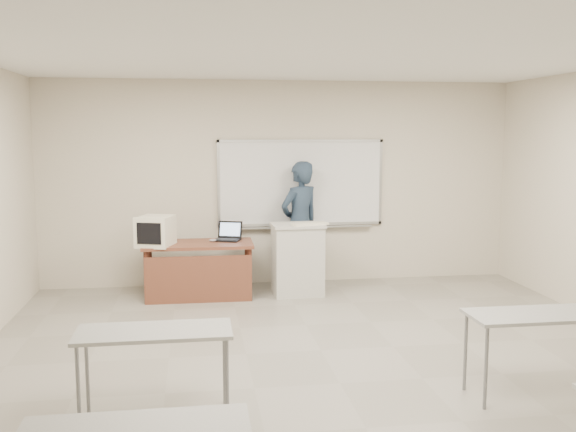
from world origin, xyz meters
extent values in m
cube|color=gray|center=(0.00, 0.00, -0.01)|extent=(7.00, 8.00, 0.01)
cube|color=white|center=(0.30, 3.97, 1.50)|extent=(2.40, 0.03, 1.20)
cube|color=#B7BABC|center=(0.30, 3.97, 2.12)|extent=(2.48, 0.04, 0.04)
cube|color=#B7BABC|center=(0.30, 3.97, 0.88)|extent=(2.48, 0.04, 0.04)
cube|color=#B7BABC|center=(-0.92, 3.97, 1.50)|extent=(0.04, 0.04, 1.28)
cube|color=#B7BABC|center=(1.52, 3.97, 1.50)|extent=(0.04, 0.04, 1.28)
cube|color=#B7BABC|center=(0.30, 3.92, 0.84)|extent=(2.16, 0.07, 0.02)
cube|color=#989893|center=(-1.60, -0.50, 0.71)|extent=(1.20, 0.50, 0.03)
cylinder|color=slate|center=(-2.15, -0.70, 0.35)|extent=(0.03, 0.03, 0.70)
cylinder|color=slate|center=(-1.05, -0.70, 0.35)|extent=(0.03, 0.03, 0.70)
cylinder|color=slate|center=(-2.15, -0.30, 0.35)|extent=(0.03, 0.03, 0.70)
cylinder|color=slate|center=(-1.05, -0.30, 0.35)|extent=(0.03, 0.03, 0.70)
cube|color=#989893|center=(1.60, -0.50, 0.71)|extent=(1.20, 0.50, 0.03)
cylinder|color=slate|center=(1.05, -0.70, 0.35)|extent=(0.03, 0.03, 0.70)
cylinder|color=slate|center=(1.05, -0.30, 0.35)|extent=(0.03, 0.03, 0.70)
cube|color=brown|center=(-1.23, 3.30, 0.73)|extent=(1.48, 0.74, 0.04)
cube|color=brown|center=(-1.23, 2.95, 0.32)|extent=(1.41, 0.03, 0.63)
cylinder|color=#3D1910|center=(-1.91, 2.99, 0.35)|extent=(0.06, 0.06, 0.71)
cylinder|color=#3D1910|center=(-0.55, 2.99, 0.35)|extent=(0.06, 0.06, 0.71)
cylinder|color=#3D1910|center=(-1.91, 3.61, 0.35)|extent=(0.06, 0.06, 0.71)
cylinder|color=#3D1910|center=(-0.55, 3.61, 0.35)|extent=(0.06, 0.06, 0.71)
cube|color=beige|center=(0.13, 3.20, 0.48)|extent=(0.67, 0.48, 0.96)
cube|color=beige|center=(0.13, 3.20, 0.98)|extent=(0.71, 0.52, 0.04)
cube|color=#EBE3C7|center=(-1.78, 3.20, 0.95)|extent=(0.41, 0.43, 0.39)
cube|color=#EBE3C7|center=(-1.78, 2.96, 0.95)|extent=(0.43, 0.04, 0.41)
cube|color=black|center=(-1.78, 2.94, 0.95)|extent=(0.33, 0.01, 0.28)
cube|color=black|center=(-0.83, 3.40, 0.76)|extent=(0.34, 0.25, 0.02)
cube|color=black|center=(-0.83, 3.39, 0.77)|extent=(0.28, 0.14, 0.01)
cube|color=black|center=(-0.83, 3.56, 0.89)|extent=(0.34, 0.07, 0.23)
cube|color=#9BBAE3|center=(-0.83, 3.55, 0.89)|extent=(0.29, 0.05, 0.18)
ellipsoid|color=gray|center=(-1.03, 3.35, 0.77)|extent=(0.11, 0.08, 0.04)
cube|color=#EBE3C7|center=(0.28, 3.08, 1.01)|extent=(0.53, 0.28, 0.03)
imported|color=black|center=(0.25, 3.76, 0.92)|extent=(0.80, 0.73, 1.83)
camera|label=1|loc=(-1.27, -5.41, 2.26)|focal=40.00mm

